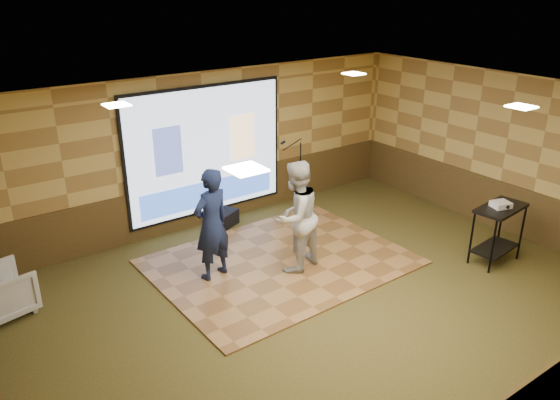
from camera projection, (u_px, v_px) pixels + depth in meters
ground at (319, 298)px, 8.43m from camera, size 9.00×9.00×0.00m
room_shell at (323, 170)px, 7.63m from camera, size 9.04×7.04×3.02m
wainscot_back at (208, 200)px, 10.86m from camera, size 9.00×0.04×0.95m
wainscot_right at (496, 204)px, 10.66m from camera, size 0.04×7.00×0.95m
projector_screen at (207, 152)px, 10.44m from camera, size 3.32×0.06×2.52m
downlight_nw at (117, 105)px, 7.46m from camera, size 0.32×0.32×0.02m
downlight_ne at (354, 74)px, 9.83m from camera, size 0.32×0.32×0.02m
downlight_sw at (246, 169)px, 4.98m from camera, size 0.32×0.32×0.02m
downlight_se at (521, 107)px, 7.36m from camera, size 0.32×0.32×0.02m
dance_floor at (281, 262)px, 9.45m from camera, size 4.25×3.27×0.03m
player_left at (212, 224)px, 8.64m from camera, size 0.76×0.57×1.86m
player_right at (296, 217)px, 8.88m from camera, size 1.07×0.92×1.88m
av_table at (499, 223)px, 9.23m from camera, size 0.98×0.52×1.03m
projector at (501, 204)px, 9.08m from camera, size 0.35×0.32×0.10m
mic_stand at (298, 190)px, 11.31m from camera, size 0.63×0.26×1.62m
banquet_chair at (2, 292)px, 7.90m from camera, size 0.94×0.92×0.72m
duffel_bag at (226, 218)px, 10.81m from camera, size 0.58×0.49×0.30m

